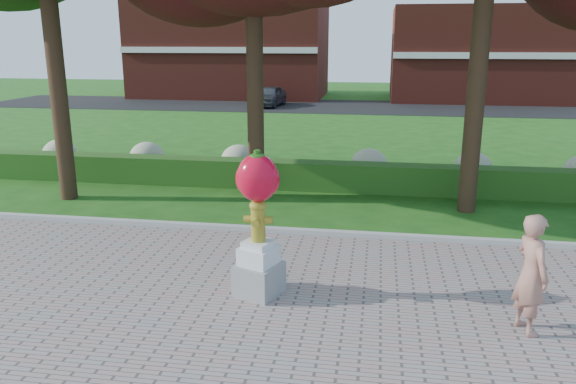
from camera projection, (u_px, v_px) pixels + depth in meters
The scene contains 10 objects.
ground at pixel (297, 296), 9.44m from camera, with size 100.00×100.00×0.00m, color #1B4E13.
curb at pixel (317, 233), 12.27m from camera, with size 40.00×0.18×0.15m, color #ADADA5.
lawn_hedge at pixel (333, 176), 16.00m from camera, with size 24.00×0.70×0.80m, color #244F16.
hydrangea_row at pixel (354, 165), 16.82m from camera, with size 20.10×1.10×0.99m.
street at pixel (360, 107), 36.11m from camera, with size 50.00×8.00×0.02m, color black.
building_left at pixel (232, 49), 42.45m from camera, with size 14.00×8.00×7.00m, color maroon.
building_right at pixel (478, 54), 39.76m from camera, with size 12.00×8.00×6.40m, color maroon.
hydrant_sculpture at pixel (258, 220), 9.09m from camera, with size 0.86×0.86×2.45m.
woman at pixel (531, 274), 8.00m from camera, with size 0.65×0.43×1.79m, color #AD7462.
parked_car at pixel (269, 96), 36.22m from camera, with size 1.53×3.81×1.30m, color #3F4246.
Camera 1 is at (1.23, -8.56, 4.16)m, focal length 35.00 mm.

